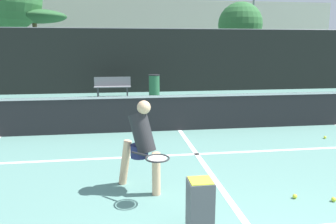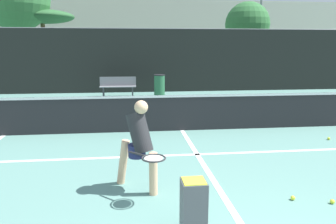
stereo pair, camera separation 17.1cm
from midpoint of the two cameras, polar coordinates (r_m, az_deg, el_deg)
name	(u,v)px [view 2 (the right image)]	position (r m, az deg, el deg)	size (l,w,h in m)	color
court_service_line	(197,154)	(6.83, 5.82, -7.35)	(8.25, 0.10, 0.01)	white
court_center_mark	(202,162)	(6.40, 6.73, -8.67)	(0.10, 4.92, 0.01)	white
net	(182,111)	(8.59, 3.06, 0.09)	(11.09, 0.09, 1.07)	slate
fence_back	(158,61)	(16.02, -1.51, 8.93)	(24.00, 0.06, 3.04)	black
player_practicing	(139,142)	(4.96, -4.09, -5.28)	(0.82, 1.10, 1.42)	#DBAD84
tennis_ball_scattered_0	(329,139)	(8.74, 26.70, -4.15)	(0.07, 0.07, 0.07)	#D1E033
tennis_ball_scattered_1	(332,201)	(5.37, 27.56, -13.65)	(0.07, 0.07, 0.07)	#D1E033
tennis_ball_scattered_4	(293,198)	(5.25, 21.82, -13.72)	(0.07, 0.07, 0.07)	#D1E033
tennis_ball_scattered_5	(128,155)	(6.73, -6.17, -7.38)	(0.07, 0.07, 0.07)	#D1E033
ball_hopper	(193,208)	(3.91, 5.76, -16.32)	(0.28, 0.28, 0.71)	#4C4C51
courtside_bench	(118,86)	(14.77, -8.37, 4.54)	(1.60, 0.39, 0.86)	slate
trash_bin	(159,86)	(14.52, -1.17, 4.63)	(0.49, 0.49, 0.98)	#28603D
parked_car	(65,75)	(19.40, -17.22, 6.14)	(1.67, 4.45, 1.42)	black
tree_mid	(247,25)	(22.42, 13.87, 14.55)	(2.85, 2.85, 5.01)	brown
tree_east	(42,17)	(23.86, -20.87, 15.16)	(4.15, 4.15, 4.57)	brown
building_far	(144,36)	(30.53, -4.03, 12.99)	(36.00, 2.40, 6.18)	beige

